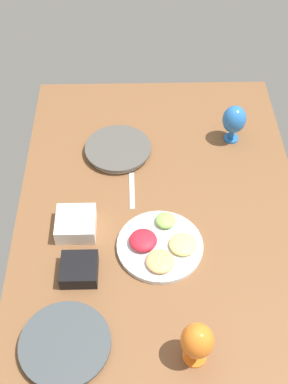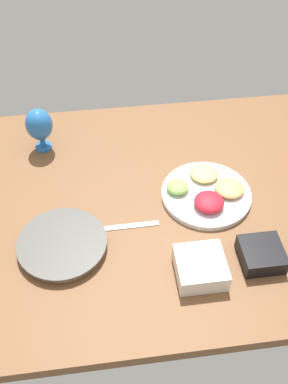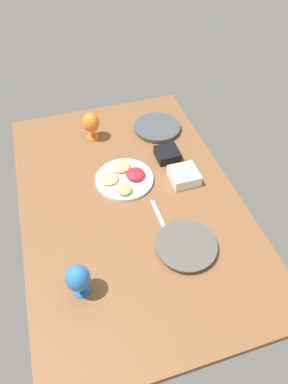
{
  "view_description": "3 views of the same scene",
  "coord_description": "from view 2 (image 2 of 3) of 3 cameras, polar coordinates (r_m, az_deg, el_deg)",
  "views": [
    {
      "loc": [
        111.45,
        -8.38,
        142.1
      ],
      "look_at": [
        -8.83,
        -5.78,
        4.59
      ],
      "focal_mm": 47.05,
      "sensor_mm": 36.0,
      "label": 1
    },
    {
      "loc": [
        -20.75,
        -96.52,
        107.4
      ],
      "look_at": [
        -8.06,
        -0.53,
        4.59
      ],
      "focal_mm": 41.4,
      "sensor_mm": 36.0,
      "label": 2
    },
    {
      "loc": [
        -107.04,
        25.6,
        125.94
      ],
      "look_at": [
        -1.98,
        -6.8,
        4.59
      ],
      "focal_mm": 32.11,
      "sensor_mm": 36.0,
      "label": 3
    }
  ],
  "objects": [
    {
      "name": "square_bowl_black",
      "position": [
        1.32,
        14.9,
        -7.7
      ],
      "size": [
        12.03,
        12.03,
        5.2
      ],
      "color": "black",
      "rests_on": "ground_plane"
    },
    {
      "name": "fruit_platter",
      "position": [
        1.46,
        8.08,
        -0.05
      ],
      "size": [
        29.53,
        29.53,
        5.27
      ],
      "color": "silver",
      "rests_on": "ground_plane"
    },
    {
      "name": "dinner_plate_left",
      "position": [
        1.34,
        -10.47,
        -6.67
      ],
      "size": [
        26.59,
        26.59,
        2.91
      ],
      "color": "silver",
      "rests_on": "ground_plane"
    },
    {
      "name": "ground_plane",
      "position": [
        1.47,
        3.08,
        -1.31
      ],
      "size": [
        160.0,
        104.0,
        4.0
      ],
      "primitive_type": "cube",
      "color": "brown"
    },
    {
      "name": "square_bowl_white",
      "position": [
        1.26,
        7.29,
        -9.51
      ],
      "size": [
        13.72,
        13.72,
        5.99
      ],
      "color": "white",
      "rests_on": "ground_plane"
    },
    {
      "name": "hurricane_glass_blue",
      "position": [
        1.61,
        -13.36,
        8.34
      ],
      "size": [
        9.52,
        9.52,
        16.64
      ],
      "color": "blue",
      "rests_on": "ground_plane"
    },
    {
      "name": "fork_by_left_plate",
      "position": [
        1.38,
        -1.78,
        -4.36
      ],
      "size": [
        18.02,
        1.99,
        0.6
      ],
      "primitive_type": "cube",
      "rotation": [
        0.0,
        0.0,
        0.01
      ],
      "color": "silver",
      "rests_on": "ground_plane"
    }
  ]
}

